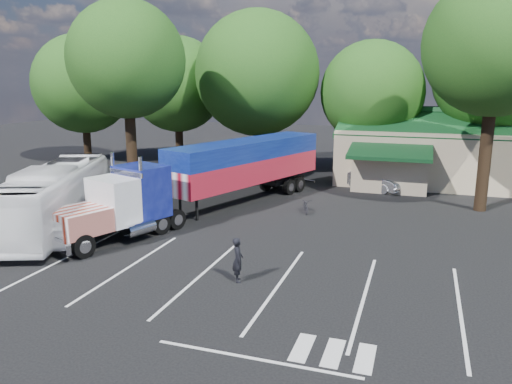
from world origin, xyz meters
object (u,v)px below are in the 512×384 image
(silver_sedan, at_px, (375,180))
(woman, at_px, (238,260))
(tour_bus, at_px, (55,197))
(semi_truck, at_px, (219,171))
(bicycle, at_px, (306,205))

(silver_sedan, bearing_deg, woman, -160.98)
(tour_bus, relative_size, silver_sedan, 2.68)
(semi_truck, distance_m, tour_bus, 9.08)
(woman, bearing_deg, bicycle, -26.72)
(bicycle, bearing_deg, tour_bus, -168.31)
(semi_truck, height_order, silver_sedan, semi_truck)
(woman, xyz_separation_m, silver_sedan, (3.40, 18.26, -0.15))
(woman, xyz_separation_m, bicycle, (0.20, 10.77, -0.46))
(woman, bearing_deg, tour_bus, 46.70)
(semi_truck, height_order, bicycle, semi_truck)
(woman, distance_m, silver_sedan, 18.57)
(woman, height_order, bicycle, woman)
(semi_truck, relative_size, woman, 10.94)
(woman, height_order, tour_bus, tour_bus)
(woman, distance_m, bicycle, 10.79)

